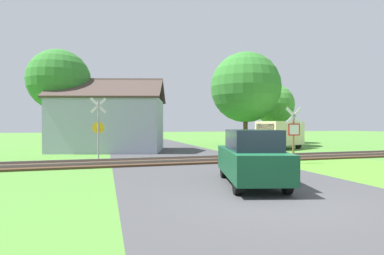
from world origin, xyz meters
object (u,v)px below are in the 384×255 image
object	(u,v)px
house	(110,123)
tree_far	(274,105)
mail_truck	(279,134)
parked_car	(251,157)
stop_sign_near	(294,131)
tree_right	(245,88)
tree_left	(59,81)
crossing_sign_far	(98,125)

from	to	relation	value
house	tree_far	bearing A→B (deg)	33.57
mail_truck	parked_car	xyz separation A→B (m)	(-8.92, -12.44, -0.34)
stop_sign_near	house	world-z (taller)	house
tree_right	tree_far	bearing A→B (deg)	33.87
stop_sign_near	tree_far	world-z (taller)	tree_far
stop_sign_near	tree_left	xyz separation A→B (m)	(-12.43, 11.18, 3.66)
tree_left	crossing_sign_far	bearing A→B (deg)	-67.27
mail_truck	parked_car	world-z (taller)	mail_truck
stop_sign_near	tree_left	distance (m)	17.11
tree_right	tree_left	xyz separation A→B (m)	(-16.01, -1.49, -0.22)
crossing_sign_far	house	xyz separation A→B (m)	(0.71, 6.14, 0.14)
house	tree_right	bearing A→B (deg)	26.00
tree_left	mail_truck	distance (m)	17.49
crossing_sign_far	stop_sign_near	bearing A→B (deg)	-25.65
crossing_sign_far	house	size ratio (longest dim) A/B	0.38
stop_sign_near	tree_far	xyz separation A→B (m)	(8.76, 16.14, 2.59)
house	mail_truck	xyz separation A→B (m)	(13.09, -2.20, -0.84)
house	mail_truck	bearing A→B (deg)	5.62
stop_sign_near	parked_car	world-z (taller)	stop_sign_near
house	tree_left	distance (m)	4.93
stop_sign_near	tree_left	bearing A→B (deg)	-33.54
crossing_sign_far	tree_far	xyz separation A→B (m)	(18.25, 11.98, 2.26)
crossing_sign_far	house	distance (m)	6.18
stop_sign_near	house	bearing A→B (deg)	-41.12
stop_sign_near	tree_left	size ratio (longest dim) A/B	0.37
tree_far	crossing_sign_far	bearing A→B (deg)	-146.72
house	mail_truck	distance (m)	13.30
tree_far	tree_right	distance (m)	6.36
tree_right	tree_left	size ratio (longest dim) A/B	1.16
tree_far	mail_truck	world-z (taller)	tree_far
crossing_sign_far	tree_right	xyz separation A→B (m)	(13.07, 8.51, 3.56)
crossing_sign_far	tree_left	world-z (taller)	tree_left
tree_left	mail_truck	bearing A→B (deg)	-10.43
crossing_sign_far	parked_car	bearing A→B (deg)	-62.14
crossing_sign_far	tree_left	distance (m)	8.30
tree_left	house	bearing A→B (deg)	-13.55
tree_left	parked_car	distance (m)	17.92
crossing_sign_far	tree_right	size ratio (longest dim) A/B	0.39
house	parked_car	xyz separation A→B (m)	(4.17, -14.64, -1.18)
house	tree_right	size ratio (longest dim) A/B	1.04
house	tree_left	size ratio (longest dim) A/B	1.21
stop_sign_near	parked_car	distance (m)	6.38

